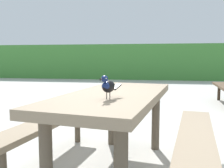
# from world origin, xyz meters

# --- Properties ---
(hedge_wall) EXTENTS (28.00, 2.02, 1.72)m
(hedge_wall) POSITION_xyz_m (0.00, 10.89, 0.86)
(hedge_wall) COLOR #428438
(hedge_wall) RESTS_ON ground
(picnic_table_foreground) EXTENTS (1.93, 1.95, 0.74)m
(picnic_table_foreground) POSITION_xyz_m (-0.29, 0.14, 0.56)
(picnic_table_foreground) COLOR #84725B
(picnic_table_foreground) RESTS_ON ground
(bird_grackle) EXTENTS (0.14, 0.28, 0.18)m
(bird_grackle) POSITION_xyz_m (-0.29, -0.23, 0.84)
(bird_grackle) COLOR black
(bird_grackle) RESTS_ON picnic_table_foreground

